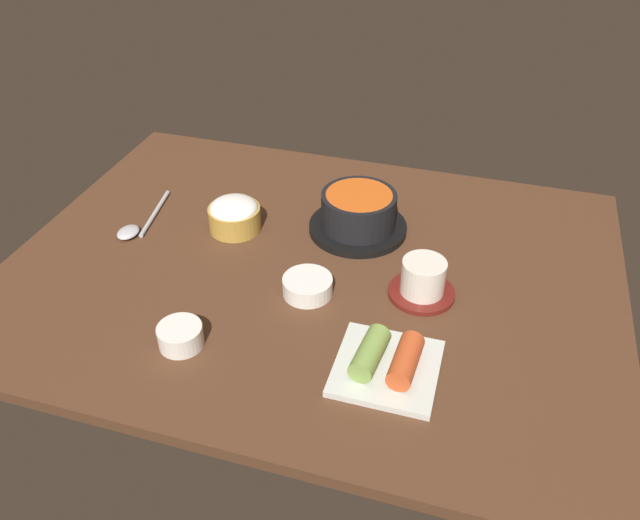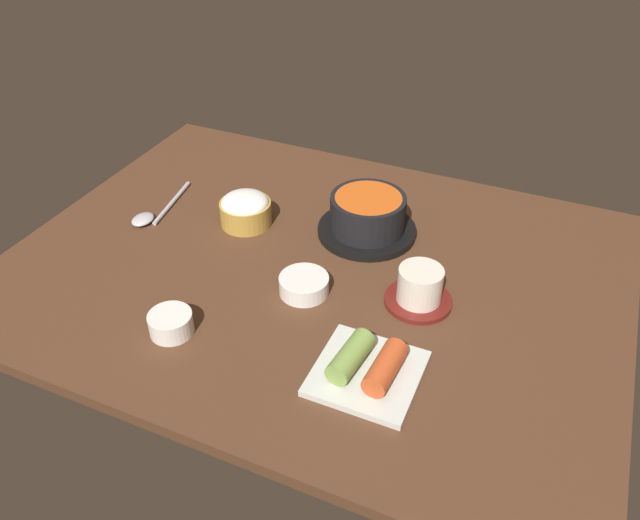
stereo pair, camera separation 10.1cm
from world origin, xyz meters
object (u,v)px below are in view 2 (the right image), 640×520
kimchi_plate (367,368)px  spoon (152,214)px  banchan_cup_center (304,284)px  stone_pot (368,216)px  tea_cup_with_saucer (420,288)px  rice_bowl (245,209)px  side_bowl_near (171,323)px

kimchi_plate → spoon: bearing=157.2°
banchan_cup_center → kimchi_plate: kimchi_plate is taller
stone_pot → tea_cup_with_saucer: bearing=-46.4°
rice_bowl → banchan_cup_center: 22.52cm
stone_pot → side_bowl_near: 39.31cm
side_bowl_near → spoon: 32.21cm
tea_cup_with_saucer → banchan_cup_center: bearing=-164.5°
spoon → stone_pot: bearing=16.0°
spoon → kimchi_plate: bearing=-22.8°
banchan_cup_center → kimchi_plate: bearing=-39.6°
stone_pot → rice_bowl: (-21.23, -5.76, -0.57)cm
tea_cup_with_saucer → spoon: size_ratio=0.61×
rice_bowl → tea_cup_with_saucer: (35.07, -8.80, -0.13)cm
kimchi_plate → tea_cup_with_saucer: bearing=83.8°
tea_cup_with_saucer → spoon: 52.18cm
rice_bowl → tea_cup_with_saucer: bearing=-14.1°
rice_bowl → spoon: size_ratio=0.54×
kimchi_plate → side_bowl_near: bearing=-173.4°
rice_bowl → side_bowl_near: bearing=-82.1°
stone_pot → rice_bowl: size_ratio=1.88×
tea_cup_with_saucer → spoon: bearing=176.0°
stone_pot → side_bowl_near: bearing=-115.9°
stone_pot → kimchi_plate: (11.95, -31.98, -1.99)cm
stone_pot → banchan_cup_center: stone_pot is taller
stone_pot → spoon: stone_pot is taller
banchan_cup_center → spoon: banchan_cup_center is taller
rice_bowl → spoon: bearing=-162.9°
rice_bowl → spoon: (-16.94, -5.20, -2.39)cm
stone_pot → rice_bowl: bearing=-164.8°
stone_pot → side_bowl_near: (-17.14, -35.33, -1.84)cm
banchan_cup_center → rice_bowl: bearing=142.8°
rice_bowl → side_bowl_near: rice_bowl is taller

